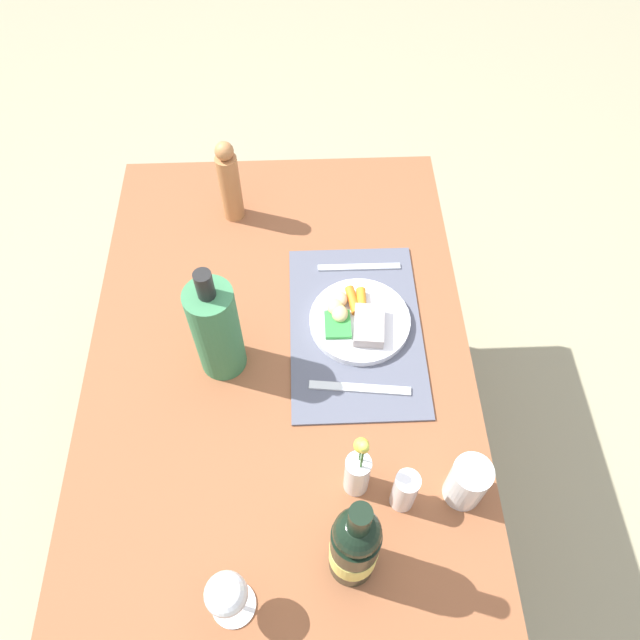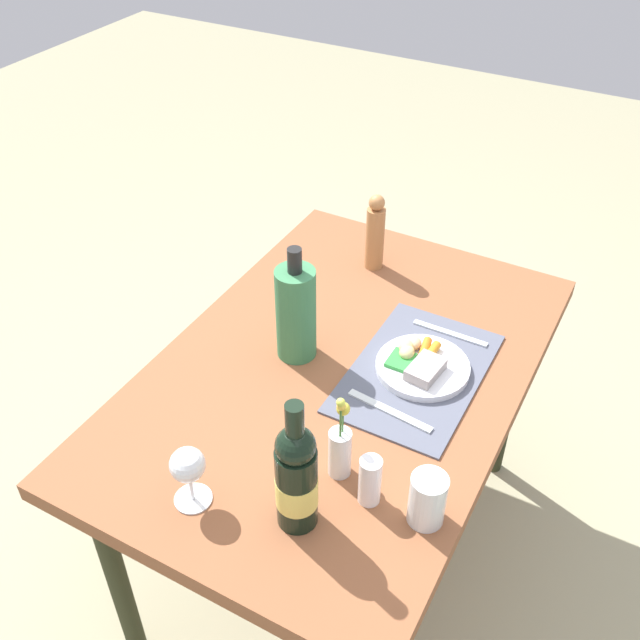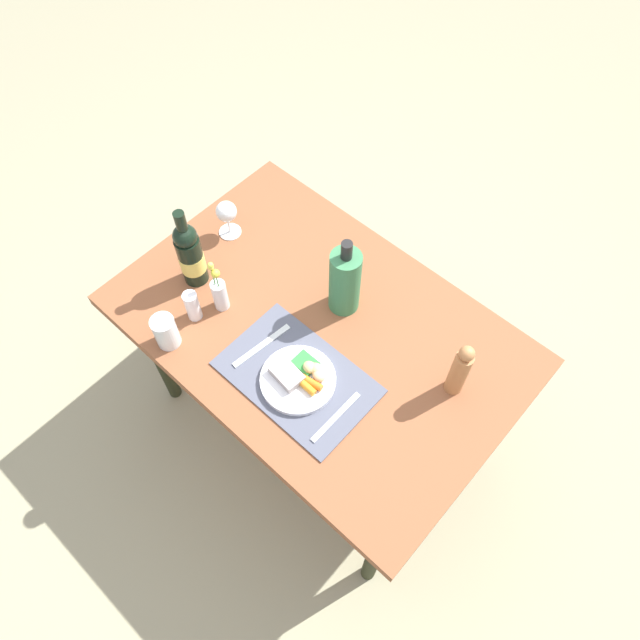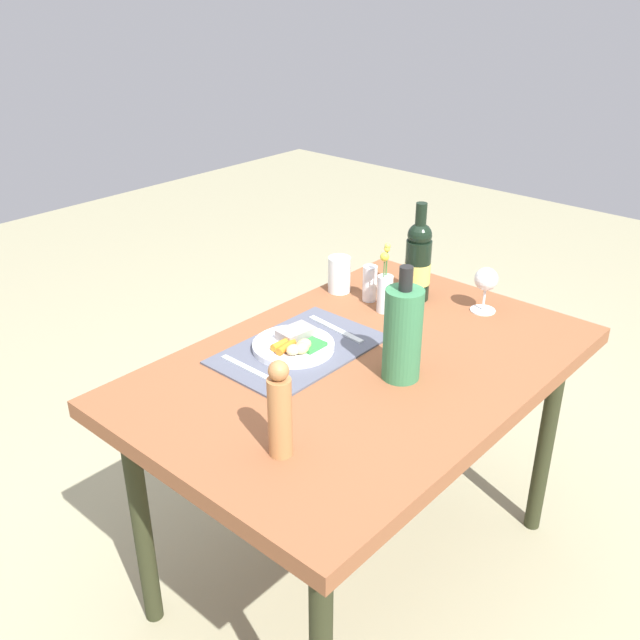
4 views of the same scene
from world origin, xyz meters
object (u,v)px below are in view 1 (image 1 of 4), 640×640
at_px(wine_bottle, 355,546).
at_px(water_tumbler, 467,484).
at_px(dinner_plate, 358,319).
at_px(cooler_bottle, 216,330).
at_px(salt_shaker, 405,491).
at_px(pepper_mill, 229,183).
at_px(wine_glass, 227,595).
at_px(knife, 359,267).
at_px(fork, 360,388).
at_px(flower_vase, 358,471).
at_px(dining_table, 281,375).

xyz_separation_m(wine_bottle, water_tumbler, (0.12, -0.21, -0.07)).
bearing_deg(water_tumbler, wine_bottle, 118.80).
height_order(dinner_plate, cooler_bottle, cooler_bottle).
relative_size(salt_shaker, water_tumbler, 0.98).
height_order(wine_bottle, pepper_mill, wine_bottle).
bearing_deg(cooler_bottle, wine_glass, -175.23).
xyz_separation_m(dinner_plate, knife, (0.16, -0.01, -0.01)).
bearing_deg(wine_glass, salt_shaker, -61.27).
relative_size(cooler_bottle, salt_shaker, 2.66).
distance_m(wine_bottle, pepper_mill, 0.88).
relative_size(knife, pepper_mill, 0.86).
height_order(wine_bottle, water_tumbler, wine_bottle).
height_order(dinner_plate, pepper_mill, pepper_mill).
distance_m(wine_bottle, cooler_bottle, 0.48).
distance_m(fork, wine_bottle, 0.36).
bearing_deg(wine_glass, cooler_bottle, 4.77).
height_order(fork, water_tumbler, water_tumbler).
xyz_separation_m(wine_bottle, wine_glass, (-0.06, 0.20, -0.03)).
bearing_deg(dinner_plate, knife, -5.25).
distance_m(flower_vase, water_tumbler, 0.20).
bearing_deg(dining_table, dinner_plate, -64.70).
height_order(wine_glass, cooler_bottle, cooler_bottle).
height_order(knife, flower_vase, flower_vase).
distance_m(knife, salt_shaker, 0.55).
distance_m(wine_bottle, water_tumbler, 0.26).
relative_size(wine_bottle, salt_shaker, 2.73).
distance_m(knife, wine_glass, 0.77).
xyz_separation_m(wine_bottle, pepper_mill, (0.85, 0.24, -0.02)).
xyz_separation_m(fork, pepper_mill, (0.51, 0.28, 0.10)).
height_order(dining_table, knife, knife).
bearing_deg(knife, pepper_mill, 58.40).
xyz_separation_m(dining_table, wine_bottle, (-0.42, -0.13, 0.19)).
distance_m(knife, wine_bottle, 0.67).
bearing_deg(knife, fork, 176.43).
height_order(cooler_bottle, water_tumbler, cooler_bottle).
xyz_separation_m(knife, pepper_mill, (0.19, 0.30, 0.10)).
relative_size(dinner_plate, flower_vase, 1.03).
bearing_deg(wine_glass, water_tumbler, -67.01).
height_order(fork, flower_vase, flower_vase).
relative_size(wine_bottle, cooler_bottle, 1.03).
bearing_deg(wine_glass, dining_table, -9.20).
xyz_separation_m(dining_table, fork, (-0.08, -0.17, 0.08)).
height_order(flower_vase, wine_glass, flower_vase).
relative_size(fork, wine_glass, 1.51).
relative_size(dining_table, water_tumbler, 10.78).
relative_size(dinner_plate, wine_glass, 1.59).
distance_m(dining_table, fork, 0.20).
relative_size(dining_table, knife, 6.41).
bearing_deg(knife, flower_vase, 175.48).
distance_m(knife, cooler_bottle, 0.41).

